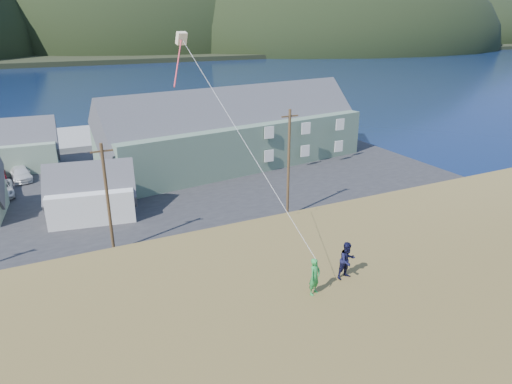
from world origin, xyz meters
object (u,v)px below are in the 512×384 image
(lodge, at_px, (237,130))
(wharf, at_px, (50,141))
(kite_flyer_navy, at_px, (347,260))
(shed_white, at_px, (91,193))
(kite_flyer_green, at_px, (315,277))
(shed_palegreen_far, at_px, (8,147))

(lodge, bearing_deg, wharf, 125.99)
(kite_flyer_navy, bearing_deg, wharf, 94.06)
(shed_white, bearing_deg, kite_flyer_navy, -66.86)
(wharf, xyz_separation_m, kite_flyer_navy, (8.71, -59.03, 7.54))
(kite_flyer_green, bearing_deg, wharf, 71.77)
(shed_palegreen_far, relative_size, kite_flyer_navy, 7.35)
(shed_palegreen_far, xyz_separation_m, kite_flyer_green, (11.89, -48.03, 5.07))
(lodge, distance_m, shed_white, 20.78)
(wharf, bearing_deg, lodge, -46.28)
(wharf, relative_size, shed_white, 3.03)
(shed_white, relative_size, kite_flyer_green, 5.76)
(wharf, relative_size, lodge, 0.76)
(shed_white, bearing_deg, wharf, 103.48)
(lodge, height_order, kite_flyer_green, lodge)
(kite_flyer_navy, bearing_deg, lodge, 68.23)
(lodge, height_order, shed_white, lodge)
(lodge, bearing_deg, shed_white, -161.47)
(shed_palegreen_far, distance_m, kite_flyer_green, 49.74)
(wharf, bearing_deg, shed_white, -86.32)
(shed_white, height_order, kite_flyer_navy, kite_flyer_navy)
(shed_palegreen_far, relative_size, kite_flyer_green, 7.80)
(shed_white, height_order, kite_flyer_green, kite_flyer_green)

